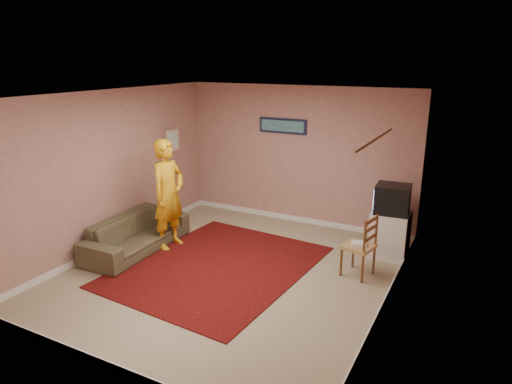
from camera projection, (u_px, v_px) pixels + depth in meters
The scene contains 26 objects.
ground at pixel (231, 272), 6.81m from camera, with size 5.00×5.00×0.00m, color tan.
wall_back at pixel (297, 156), 8.57m from camera, with size 4.50×0.02×2.60m, color tan.
wall_front at pixel (95, 253), 4.31m from camera, with size 4.50×0.02×2.60m, color tan.
wall_left at pixel (111, 171), 7.43m from camera, with size 0.02×5.00×2.60m, color tan.
wall_right at pixel (392, 212), 5.44m from camera, with size 0.02×5.00×2.60m, color tan.
ceiling at pixel (228, 95), 6.07m from camera, with size 4.50×5.00×0.02m, color white.
baseboard_back at pixel (296, 219), 8.91m from camera, with size 4.50×0.02×0.10m, color silver.
baseboard_front at pixel (108, 365), 4.68m from camera, with size 4.50×0.02×0.10m, color silver.
baseboard_left at pixel (118, 242), 7.78m from camera, with size 0.02×5.00×0.10m, color silver.
baseboard_right at pixel (383, 305), 5.80m from camera, with size 0.02×5.00×0.10m, color silver.
window at pixel (374, 224), 4.64m from camera, with size 0.01×1.10×1.50m, color black.
curtain_sheer at pixel (368, 247), 4.57m from camera, with size 0.01×0.75×2.10m, color silver.
curtain_floral at pixel (382, 225), 5.18m from camera, with size 0.01×0.35×2.10m, color beige.
curtain_rod at pixel (376, 139), 4.41m from camera, with size 0.02×0.02×1.40m, color brown.
picture_back at pixel (283, 126), 8.51m from camera, with size 0.95×0.04×0.28m.
picture_left at pixel (172, 141), 8.71m from camera, with size 0.04×0.38×0.42m.
area_rug at pixel (218, 266), 6.98m from camera, with size 2.50×3.12×0.02m, color black.
tv_cabinet at pixel (390, 234), 7.28m from camera, with size 0.57×0.52×0.73m, color silver.
crt_tv at pixel (392, 199), 7.11m from camera, with size 0.56×0.51×0.45m.
chair_a at pixel (393, 215), 7.44m from camera, with size 0.53×0.52×0.54m.
dvd_player at pixel (393, 219), 7.46m from camera, with size 0.34×0.24×0.06m, color silver.
blue_throw at pixel (396, 201), 7.54m from camera, with size 0.42×0.05×0.44m, color #85A4D9.
chair_b at pixel (359, 239), 6.56m from camera, with size 0.48×0.50×0.51m.
game_console at pixel (359, 244), 6.58m from camera, with size 0.21×0.15×0.04m, color white.
sofa at pixel (137, 233), 7.52m from camera, with size 1.97×0.77×0.58m, color brown.
person at pixel (168, 194), 7.49m from camera, with size 0.67×0.44×1.83m, color gold.
Camera 1 is at (3.19, -5.32, 3.08)m, focal length 32.00 mm.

